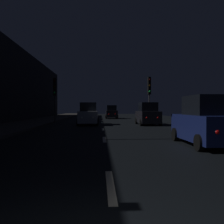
{
  "coord_description": "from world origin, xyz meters",
  "views": [
    {
      "loc": [
        -0.21,
        -2.01,
        1.59
      ],
      "look_at": [
        0.87,
        20.25,
        1.24
      ],
      "focal_mm": 39.29,
      "sensor_mm": 36.0,
      "label": 1
    }
  ],
  "objects_px": {
    "car_approaching_headlights": "(88,115)",
    "car_parked_right_near": "(206,123)",
    "traffic_light_far_right": "(149,89)",
    "car_parked_right_far": "(148,115)",
    "traffic_light_far_left": "(55,90)",
    "streetlamp_overhead": "(5,31)",
    "car_distant_taillights": "(111,112)"
  },
  "relations": [
    {
      "from": "car_approaching_headlights",
      "to": "car_parked_right_near",
      "type": "distance_m",
      "value": 14.58
    },
    {
      "from": "traffic_light_far_right",
      "to": "car_parked_right_far",
      "type": "bearing_deg",
      "value": -22.09
    },
    {
      "from": "traffic_light_far_right",
      "to": "traffic_light_far_left",
      "type": "distance_m",
      "value": 10.26
    },
    {
      "from": "car_parked_right_near",
      "to": "car_parked_right_far",
      "type": "relative_size",
      "value": 1.0
    },
    {
      "from": "streetlamp_overhead",
      "to": "car_parked_right_far",
      "type": "bearing_deg",
      "value": 49.33
    },
    {
      "from": "traffic_light_far_right",
      "to": "car_approaching_headlights",
      "type": "height_order",
      "value": "traffic_light_far_right"
    },
    {
      "from": "car_parked_right_far",
      "to": "car_approaching_headlights",
      "type": "bearing_deg",
      "value": 84.1
    },
    {
      "from": "streetlamp_overhead",
      "to": "car_distant_taillights",
      "type": "bearing_deg",
      "value": 75.69
    },
    {
      "from": "traffic_light_far_left",
      "to": "car_parked_right_near",
      "type": "xyz_separation_m",
      "value": [
        9.45,
        -16.52,
        -2.56
      ]
    },
    {
      "from": "traffic_light_far_right",
      "to": "car_parked_right_near",
      "type": "bearing_deg",
      "value": -11.13
    },
    {
      "from": "traffic_light_far_right",
      "to": "streetlamp_overhead",
      "type": "bearing_deg",
      "value": -43.89
    },
    {
      "from": "car_parked_right_near",
      "to": "car_approaching_headlights",
      "type": "bearing_deg",
      "value": 22.85
    },
    {
      "from": "car_parked_right_near",
      "to": "traffic_light_far_left",
      "type": "bearing_deg",
      "value": 29.76
    },
    {
      "from": "traffic_light_far_left",
      "to": "streetlamp_overhead",
      "type": "bearing_deg",
      "value": -0.22
    },
    {
      "from": "traffic_light_far_left",
      "to": "streetlamp_overhead",
      "type": "height_order",
      "value": "streetlamp_overhead"
    },
    {
      "from": "car_distant_taillights",
      "to": "car_parked_right_far",
      "type": "bearing_deg",
      "value": -169.17
    },
    {
      "from": "streetlamp_overhead",
      "to": "car_parked_right_near",
      "type": "bearing_deg",
      "value": -12.87
    },
    {
      "from": "streetlamp_overhead",
      "to": "car_parked_right_far",
      "type": "xyz_separation_m",
      "value": [
        9.23,
        10.74,
        -4.42
      ]
    },
    {
      "from": "traffic_light_far_left",
      "to": "car_approaching_headlights",
      "type": "distance_m",
      "value": 5.51
    },
    {
      "from": "streetlamp_overhead",
      "to": "car_parked_right_near",
      "type": "distance_m",
      "value": 10.45
    },
    {
      "from": "traffic_light_far_left",
      "to": "car_parked_right_far",
      "type": "xyz_separation_m",
      "value": [
        9.45,
        -3.67,
        -2.56
      ]
    },
    {
      "from": "car_approaching_headlights",
      "to": "car_parked_right_near",
      "type": "xyz_separation_m",
      "value": [
        5.66,
        -13.44,
        -0.0
      ]
    },
    {
      "from": "traffic_light_far_right",
      "to": "car_distant_taillights",
      "type": "distance_m",
      "value": 12.13
    },
    {
      "from": "streetlamp_overhead",
      "to": "car_parked_right_near",
      "type": "height_order",
      "value": "streetlamp_overhead"
    },
    {
      "from": "streetlamp_overhead",
      "to": "traffic_light_far_right",
      "type": "bearing_deg",
      "value": 54.39
    },
    {
      "from": "traffic_light_far_left",
      "to": "car_distant_taillights",
      "type": "bearing_deg",
      "value": 147.42
    },
    {
      "from": "streetlamp_overhead",
      "to": "car_approaching_headlights",
      "type": "bearing_deg",
      "value": 72.52
    },
    {
      "from": "streetlamp_overhead",
      "to": "car_parked_right_far",
      "type": "relative_size",
      "value": 1.96
    },
    {
      "from": "car_parked_right_near",
      "to": "car_parked_right_far",
      "type": "distance_m",
      "value": 12.85
    },
    {
      "from": "traffic_light_far_left",
      "to": "car_parked_right_near",
      "type": "distance_m",
      "value": 19.2
    },
    {
      "from": "traffic_light_far_left",
      "to": "car_approaching_headlights",
      "type": "height_order",
      "value": "traffic_light_far_left"
    },
    {
      "from": "car_approaching_headlights",
      "to": "car_parked_right_near",
      "type": "height_order",
      "value": "car_approaching_headlights"
    }
  ]
}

